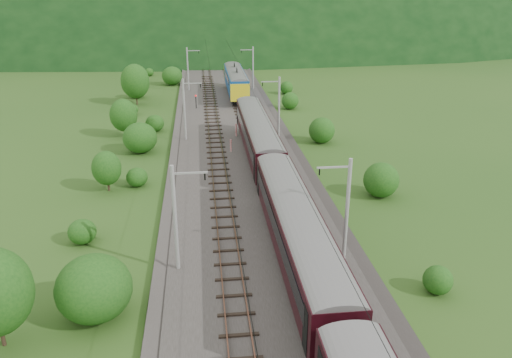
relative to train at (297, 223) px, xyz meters
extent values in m
plane|color=#264E18|center=(-2.40, 0.48, -3.73)|extent=(600.00, 600.00, 0.00)
cube|color=#38332D|center=(-2.40, 10.48, -3.58)|extent=(14.00, 220.00, 0.30)
cube|color=brown|center=(-5.52, 10.48, -3.24)|extent=(0.08, 220.00, 0.15)
cube|color=brown|center=(-4.08, 10.48, -3.24)|extent=(0.08, 220.00, 0.15)
cube|color=black|center=(-4.80, 10.48, -3.37)|extent=(2.40, 220.00, 0.12)
cube|color=brown|center=(-0.72, 10.48, -3.24)|extent=(0.08, 220.00, 0.15)
cube|color=brown|center=(0.72, 10.48, -3.24)|extent=(0.08, 220.00, 0.15)
cube|color=black|center=(0.00, 10.48, -3.37)|extent=(2.40, 220.00, 0.12)
cylinder|color=gray|center=(-8.60, 0.48, 0.57)|extent=(0.28, 0.28, 8.00)
cube|color=gray|center=(-7.40, 0.48, 3.97)|extent=(2.40, 0.12, 0.12)
cylinder|color=black|center=(-6.40, 0.48, 3.67)|extent=(0.10, 0.10, 0.50)
cylinder|color=gray|center=(-8.60, 32.48, 0.57)|extent=(0.28, 0.28, 8.00)
cube|color=gray|center=(-7.40, 32.48, 3.97)|extent=(2.40, 0.12, 0.12)
cylinder|color=black|center=(-6.40, 32.48, 3.67)|extent=(0.10, 0.10, 0.50)
cylinder|color=gray|center=(-8.60, 64.48, 0.57)|extent=(0.28, 0.28, 8.00)
cube|color=gray|center=(-7.40, 64.48, 3.97)|extent=(2.40, 0.12, 0.12)
cylinder|color=black|center=(-6.40, 64.48, 3.67)|extent=(0.10, 0.10, 0.50)
cylinder|color=gray|center=(-8.60, 96.48, 0.57)|extent=(0.28, 0.28, 8.00)
cube|color=gray|center=(-7.40, 96.48, 3.97)|extent=(2.40, 0.12, 0.12)
cylinder|color=black|center=(-6.40, 96.48, 3.67)|extent=(0.10, 0.10, 0.50)
cylinder|color=gray|center=(-8.60, 128.48, 0.57)|extent=(0.28, 0.28, 8.00)
cube|color=gray|center=(-7.40, 128.48, 3.97)|extent=(2.40, 0.12, 0.12)
cylinder|color=black|center=(-6.40, 128.48, 3.67)|extent=(0.10, 0.10, 0.50)
cylinder|color=gray|center=(3.80, 0.48, 0.57)|extent=(0.28, 0.28, 8.00)
cube|color=gray|center=(2.60, 0.48, 3.97)|extent=(2.40, 0.12, 0.12)
cylinder|color=black|center=(1.60, 0.48, 3.67)|extent=(0.10, 0.10, 0.50)
cylinder|color=gray|center=(3.80, 32.48, 0.57)|extent=(0.28, 0.28, 8.00)
cube|color=gray|center=(2.60, 32.48, 3.97)|extent=(2.40, 0.12, 0.12)
cylinder|color=black|center=(1.60, 32.48, 3.67)|extent=(0.10, 0.10, 0.50)
cylinder|color=gray|center=(3.80, 64.48, 0.57)|extent=(0.28, 0.28, 8.00)
cube|color=gray|center=(2.60, 64.48, 3.97)|extent=(2.40, 0.12, 0.12)
cylinder|color=black|center=(1.60, 64.48, 3.67)|extent=(0.10, 0.10, 0.50)
cylinder|color=gray|center=(3.80, 96.48, 0.57)|extent=(0.28, 0.28, 8.00)
cube|color=gray|center=(2.60, 96.48, 3.97)|extent=(2.40, 0.12, 0.12)
cylinder|color=black|center=(1.60, 96.48, 3.67)|extent=(0.10, 0.10, 0.50)
cylinder|color=gray|center=(3.80, 128.48, 0.57)|extent=(0.28, 0.28, 8.00)
cube|color=gray|center=(2.60, 128.48, 3.97)|extent=(2.40, 0.12, 0.12)
cylinder|color=black|center=(1.60, 128.48, 3.67)|extent=(0.10, 0.10, 0.50)
cylinder|color=black|center=(-4.80, 10.48, 3.37)|extent=(0.03, 198.00, 0.03)
cylinder|color=black|center=(0.00, 10.48, 3.37)|extent=(0.03, 198.00, 0.03)
ellipsoid|color=black|center=(-2.40, 260.48, -3.73)|extent=(504.00, 360.00, 244.00)
ellipsoid|color=black|center=(-122.40, 300.48, -3.73)|extent=(336.00, 280.00, 132.00)
cube|color=black|center=(0.00, -0.09, -0.61)|extent=(3.09, 23.43, 3.19)
cylinder|color=slate|center=(0.00, -0.09, 0.83)|extent=(3.09, 23.31, 3.09)
cube|color=black|center=(-1.56, -0.09, -0.22)|extent=(0.05, 20.62, 1.22)
cube|color=black|center=(1.56, -0.09, -0.22)|extent=(0.05, 20.62, 1.22)
cube|color=black|center=(0.00, -8.29, -2.68)|extent=(2.34, 3.41, 0.96)
cube|color=black|center=(0.00, 8.11, -2.68)|extent=(2.34, 3.41, 0.96)
cube|color=black|center=(0.00, 24.31, -0.61)|extent=(3.09, 23.43, 3.19)
cylinder|color=slate|center=(0.00, 24.31, 0.83)|extent=(3.09, 23.31, 3.09)
cube|color=black|center=(-1.56, 24.31, -0.22)|extent=(0.05, 20.62, 1.22)
cube|color=black|center=(1.56, 24.31, -0.22)|extent=(0.05, 20.62, 1.22)
cube|color=black|center=(0.00, 16.11, -2.68)|extent=(2.34, 3.41, 0.96)
cube|color=black|center=(0.00, 32.51, -2.68)|extent=(2.34, 3.41, 0.96)
cube|color=#134B96|center=(0.00, 58.30, -0.61)|extent=(3.09, 19.17, 3.19)
cylinder|color=slate|center=(0.00, 58.30, 0.83)|extent=(3.09, 19.07, 3.09)
cube|color=black|center=(-1.56, 58.30, -0.22)|extent=(0.05, 16.87, 1.22)
cube|color=black|center=(1.56, 58.30, -0.22)|extent=(0.05, 16.87, 1.22)
cube|color=black|center=(0.00, 51.59, -2.68)|extent=(2.34, 3.41, 0.96)
cube|color=black|center=(0.00, 65.01, -2.68)|extent=(2.34, 3.41, 0.96)
cube|color=gold|center=(0.00, 67.68, -0.82)|extent=(3.15, 0.50, 2.88)
cube|color=gold|center=(0.00, 48.92, -0.82)|extent=(3.15, 0.50, 2.88)
cube|color=black|center=(0.00, 61.30, 1.58)|extent=(0.08, 1.60, 0.96)
cylinder|color=red|center=(-2.99, 26.72, -2.65)|extent=(0.17, 0.17, 1.56)
cylinder|color=red|center=(-1.86, 33.19, -2.57)|extent=(0.18, 0.18, 1.72)
cylinder|color=black|center=(-7.22, 49.68, -2.40)|extent=(0.14, 0.14, 2.06)
sphere|color=red|center=(-7.22, 49.68, -1.32)|extent=(0.25, 0.25, 0.25)
ellipsoid|color=#1A4B14|center=(-13.53, -4.31, -1.61)|extent=(4.72, 4.72, 4.25)
ellipsoid|color=#1A4B14|center=(-16.42, 5.68, -2.72)|extent=(2.26, 2.26, 2.03)
ellipsoid|color=#1A4B14|center=(-13.32, 17.47, -2.74)|extent=(2.20, 2.20, 1.98)
ellipsoid|color=#1A4B14|center=(-14.06, 28.56, -1.85)|extent=(4.19, 4.19, 3.77)
ellipsoid|color=#1A4B14|center=(-13.01, 37.83, -2.56)|extent=(2.60, 2.60, 2.34)
ellipsoid|color=#1A4B14|center=(-17.36, 47.59, -2.82)|extent=(2.02, 2.02, 1.82)
ellipsoid|color=#1A4B14|center=(-17.87, 60.05, -2.25)|extent=(3.30, 3.30, 2.97)
ellipsoid|color=#1A4B14|center=(-11.99, 71.60, -1.87)|extent=(4.13, 4.13, 3.72)
ellipsoid|color=#1A4B14|center=(-17.57, 82.62, -2.87)|extent=(1.93, 1.93, 1.73)
ellipsoid|color=#1A4B14|center=(-15.14, 93.05, -2.23)|extent=(3.33, 3.33, 3.00)
cylinder|color=black|center=(-16.09, 16.59, -2.60)|extent=(0.24, 0.24, 2.27)
ellipsoid|color=#1A4B14|center=(-16.09, 16.59, -1.30)|extent=(2.92, 2.92, 3.51)
cylinder|color=black|center=(-16.84, 35.47, -2.31)|extent=(0.24, 0.24, 2.85)
ellipsoid|color=#1A4B14|center=(-16.84, 35.47, -0.68)|extent=(3.66, 3.66, 4.39)
cylinder|color=black|center=(-17.32, 54.73, -1.86)|extent=(0.24, 0.24, 3.75)
ellipsoid|color=#1A4B14|center=(-17.32, 54.73, 0.29)|extent=(4.82, 4.82, 5.79)
ellipsoid|color=#1A4B14|center=(9.00, -4.19, -2.83)|extent=(2.00, 2.00, 1.80)
ellipsoid|color=#1A4B14|center=(10.77, 12.12, -2.17)|extent=(3.46, 3.46, 3.12)
ellipsoid|color=#1A4B14|center=(9.10, 29.92, -2.21)|extent=(3.39, 3.39, 3.05)
ellipsoid|color=#1A4B14|center=(8.25, 48.64, -2.47)|extent=(2.80, 2.80, 2.52)
ellipsoid|color=#1A4B14|center=(9.67, 60.38, -2.66)|extent=(2.38, 2.38, 2.15)
camera|label=1|loc=(-6.49, -31.43, 16.13)|focal=35.00mm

